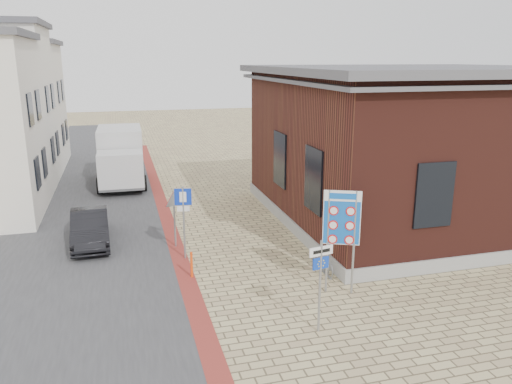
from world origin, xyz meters
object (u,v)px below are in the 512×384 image
box_truck (121,156)px  border_sign (342,220)px  essen_sign (320,272)px  sedan (90,228)px  parking_sign (183,209)px  bollard (192,265)px

box_truck → border_sign: size_ratio=1.85×
box_truck → essen_sign: box_truck is taller
sedan → border_sign: size_ratio=1.21×
sedan → parking_sign: 4.43m
sedan → parking_sign: bearing=-39.3°
border_sign → sedan: bearing=163.4°
essen_sign → bollard: bearing=112.3°
border_sign → bollard: (-4.30, 2.30, -1.95)m
border_sign → essen_sign: (-1.50, -2.00, -0.67)m
border_sign → bollard: bearing=175.6°
essen_sign → bollard: (-2.80, 4.30, -1.28)m
box_truck → parking_sign: box_truck is taller
parking_sign → sedan: bearing=154.4°
parking_sign → bollard: size_ratio=3.00×
essen_sign → bollard: 5.29m
box_truck → bollard: bearing=-80.7°
parking_sign → box_truck: bearing=110.8°
essen_sign → parking_sign: 6.62m
box_truck → parking_sign: 12.47m
essen_sign → bollard: size_ratio=2.84×
sedan → bollard: (3.41, -4.26, -0.20)m
box_truck → essen_sign: bearing=-74.2°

